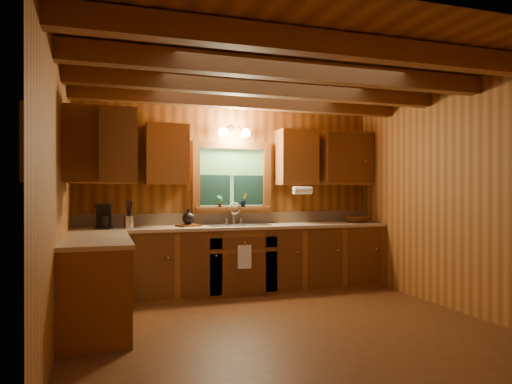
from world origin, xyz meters
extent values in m
plane|color=#4C2A12|center=(0.00, 0.00, 0.00)|extent=(4.20, 4.20, 0.00)
plane|color=brown|center=(0.00, 0.00, 2.60)|extent=(4.20, 4.20, 0.00)
plane|color=brown|center=(0.00, 1.90, 1.30)|extent=(4.20, 0.00, 4.20)
plane|color=brown|center=(0.00, -1.90, 1.30)|extent=(4.20, 0.00, 4.20)
plane|color=brown|center=(-2.10, 0.00, 1.30)|extent=(0.00, 3.80, 3.80)
plane|color=brown|center=(2.10, 0.00, 1.30)|extent=(0.00, 3.80, 3.80)
cube|color=brown|center=(0.00, -1.20, 2.49)|extent=(4.20, 0.14, 0.18)
cube|color=brown|center=(0.00, -0.40, 2.49)|extent=(4.20, 0.14, 0.18)
cube|color=brown|center=(0.00, 0.40, 2.49)|extent=(4.20, 0.14, 0.18)
cube|color=brown|center=(0.00, 1.20, 2.49)|extent=(4.20, 0.14, 0.18)
cube|color=brown|center=(0.00, 1.59, 0.43)|extent=(4.20, 0.62, 0.86)
cube|color=brown|center=(-1.79, 0.48, 0.43)|extent=(0.62, 1.60, 0.86)
cube|color=tan|center=(0.00, 1.59, 0.88)|extent=(4.20, 0.66, 0.04)
cube|color=tan|center=(-1.78, 0.48, 0.88)|extent=(0.64, 1.60, 0.04)
cube|color=tan|center=(0.00, 1.89, 0.98)|extent=(4.20, 0.02, 0.16)
cube|color=white|center=(-1.47, 0.68, 0.43)|extent=(0.02, 0.60, 0.80)
cube|color=brown|center=(-1.70, 1.73, 1.84)|extent=(0.78, 0.34, 0.78)
cube|color=brown|center=(-0.92, 1.73, 1.84)|extent=(0.55, 0.34, 0.78)
cube|color=brown|center=(0.92, 1.73, 1.84)|extent=(0.55, 0.34, 0.78)
cube|color=brown|center=(1.70, 1.73, 1.84)|extent=(0.78, 0.34, 0.78)
cube|color=brown|center=(-1.93, 0.68, 1.84)|extent=(0.34, 1.10, 0.78)
cube|color=brown|center=(0.00, 1.86, 2.00)|extent=(1.12, 0.08, 0.10)
cube|color=brown|center=(0.00, 1.86, 1.10)|extent=(1.12, 0.08, 0.10)
cube|color=brown|center=(-0.51, 1.86, 1.55)|extent=(0.10, 0.08, 0.80)
cube|color=brown|center=(0.51, 1.86, 1.55)|extent=(0.10, 0.08, 0.80)
cube|color=#3D7833|center=(0.00, 1.90, 1.55)|extent=(0.92, 0.01, 0.80)
cube|color=#0F2A28|center=(-0.24, 1.87, 1.37)|extent=(0.42, 0.02, 0.42)
cube|color=#0F2A28|center=(0.24, 1.87, 1.37)|extent=(0.42, 0.02, 0.42)
cylinder|color=black|center=(0.00, 1.87, 1.57)|extent=(0.92, 0.01, 0.01)
cube|color=brown|center=(0.00, 1.82, 1.12)|extent=(1.06, 0.14, 0.04)
cylinder|color=black|center=(0.00, 1.86, 2.23)|extent=(0.08, 0.03, 0.08)
cylinder|color=black|center=(-0.10, 1.80, 2.23)|extent=(0.09, 0.17, 0.08)
cylinder|color=black|center=(0.10, 1.80, 2.23)|extent=(0.09, 0.17, 0.08)
sphere|color=#FFE0A5|center=(-0.16, 1.74, 2.16)|extent=(0.13, 0.13, 0.13)
sphere|color=#FFE0A5|center=(0.16, 1.74, 2.16)|extent=(0.13, 0.13, 0.13)
cylinder|color=white|center=(0.92, 1.53, 1.37)|extent=(0.27, 0.11, 0.11)
cube|color=white|center=(0.00, 1.26, 0.52)|extent=(0.18, 0.01, 0.30)
cube|color=silver|center=(0.00, 1.60, 0.91)|extent=(0.82, 0.48, 0.02)
cube|color=#262628|center=(-0.19, 1.60, 0.84)|extent=(0.34, 0.40, 0.14)
cube|color=#262628|center=(0.19, 1.60, 0.84)|extent=(0.34, 0.40, 0.14)
cylinder|color=silver|center=(0.00, 1.78, 1.01)|extent=(0.04, 0.04, 0.22)
torus|color=silver|center=(0.00, 1.72, 1.12)|extent=(0.16, 0.02, 0.16)
cube|color=black|center=(-1.70, 1.54, 0.91)|extent=(0.17, 0.21, 0.03)
cube|color=black|center=(-1.70, 1.60, 1.06)|extent=(0.17, 0.08, 0.29)
cube|color=black|center=(-1.70, 1.52, 1.19)|extent=(0.17, 0.19, 0.04)
cylinder|color=black|center=(-1.70, 1.51, 1.00)|extent=(0.11, 0.11, 0.12)
cylinder|color=silver|center=(-1.41, 1.56, 0.98)|extent=(0.12, 0.12, 0.15)
cylinder|color=black|center=(-1.43, 1.55, 1.13)|extent=(0.03, 0.04, 0.22)
cylinder|color=black|center=(-1.41, 1.56, 1.13)|extent=(0.01, 0.01, 0.22)
cylinder|color=black|center=(-1.40, 1.57, 1.13)|extent=(0.03, 0.04, 0.22)
cylinder|color=black|center=(-1.39, 1.58, 1.13)|extent=(0.04, 0.06, 0.22)
cube|color=#512B11|center=(-0.66, 1.61, 0.91)|extent=(0.34, 0.30, 0.03)
sphere|color=black|center=(-0.66, 1.61, 1.01)|extent=(0.16, 0.16, 0.16)
cylinder|color=black|center=(-0.66, 1.61, 1.11)|extent=(0.03, 0.03, 0.04)
imported|color=#48230C|center=(1.79, 1.56, 0.95)|extent=(0.47, 0.47, 0.09)
imported|color=#512B11|center=(-0.19, 1.81, 1.22)|extent=(0.10, 0.08, 0.17)
imported|color=#512B11|center=(0.15, 1.79, 1.24)|extent=(0.13, 0.11, 0.19)
camera|label=1|loc=(-1.74, -4.46, 1.37)|focal=32.99mm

